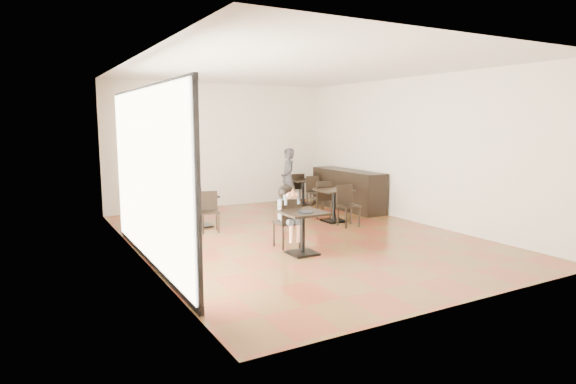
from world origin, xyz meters
TOP-DOWN VIEW (x-y plane):
  - floor at (0.00, 0.00)m, footprint 6.00×8.00m
  - ceiling at (0.00, 0.00)m, footprint 6.00×8.00m
  - wall_back at (0.00, 4.00)m, footprint 6.00×0.01m
  - wall_front at (0.00, -4.00)m, footprint 6.00×0.01m
  - wall_left at (-3.00, 0.00)m, footprint 0.01×8.00m
  - wall_right at (3.00, 0.00)m, footprint 0.01×8.00m
  - storefront_window at (-2.97, -0.50)m, footprint 0.04×4.50m
  - child_table at (-0.58, -1.12)m, footprint 0.70×0.70m
  - child_chair at (-0.58, -0.57)m, footprint 0.40×0.40m
  - child at (-0.58, -0.57)m, footprint 0.40×0.56m
  - plate at (-0.58, -1.22)m, footprint 0.25×0.25m
  - pizza_slice at (-0.58, -0.76)m, footprint 0.26×0.20m
  - adult_patron at (1.35, 2.81)m, footprint 0.50×0.64m
  - cafe_table_mid at (1.42, 0.85)m, footprint 0.73×0.73m
  - cafe_table_left at (-1.35, 1.80)m, footprint 0.77×0.77m
  - cafe_table_back at (1.98, 3.11)m, footprint 0.78×0.78m
  - chair_mid_a at (1.42, 1.40)m, footprint 0.42×0.42m
  - chair_mid_b at (1.42, 0.30)m, footprint 0.42×0.42m
  - chair_left_a at (-1.35, 2.35)m, footprint 0.44×0.44m
  - chair_left_b at (-1.35, 1.25)m, footprint 0.44×0.44m
  - chair_back_a at (2.00, 3.50)m, footprint 0.44×0.44m
  - chair_back_b at (2.00, 2.56)m, footprint 0.44×0.44m
  - service_counter at (2.65, 2.00)m, footprint 0.60×2.40m

SIDE VIEW (x-z plane):
  - floor at x=0.00m, z-range -0.01..0.01m
  - cafe_table_left at x=-1.35m, z-range 0.00..0.68m
  - cafe_table_back at x=1.98m, z-range 0.00..0.68m
  - cafe_table_mid at x=1.42m, z-range 0.00..0.73m
  - child_table at x=-0.58m, z-range 0.00..0.74m
  - chair_left_a at x=-1.35m, z-range 0.00..0.81m
  - chair_left_b at x=-1.35m, z-range 0.00..0.81m
  - chair_back_a at x=2.00m, z-range 0.00..0.81m
  - chair_back_b at x=2.00m, z-range 0.00..0.81m
  - chair_mid_a at x=1.42m, z-range 0.00..0.87m
  - chair_mid_b at x=1.42m, z-range 0.00..0.87m
  - child_chair at x=-0.58m, z-range 0.00..0.88m
  - service_counter at x=2.65m, z-range 0.00..1.00m
  - child at x=-0.58m, z-range 0.00..1.11m
  - plate at x=-0.58m, z-range 0.74..0.75m
  - adult_patron at x=1.35m, z-range 0.00..1.55m
  - pizza_slice at x=-0.58m, z-range 0.93..0.99m
  - storefront_window at x=-2.97m, z-range 0.10..2.70m
  - wall_back at x=0.00m, z-range 0.00..3.20m
  - wall_front at x=0.00m, z-range 0.00..3.20m
  - wall_left at x=-3.00m, z-range 0.00..3.20m
  - wall_right at x=3.00m, z-range 0.00..3.20m
  - ceiling at x=0.00m, z-range 3.20..3.21m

